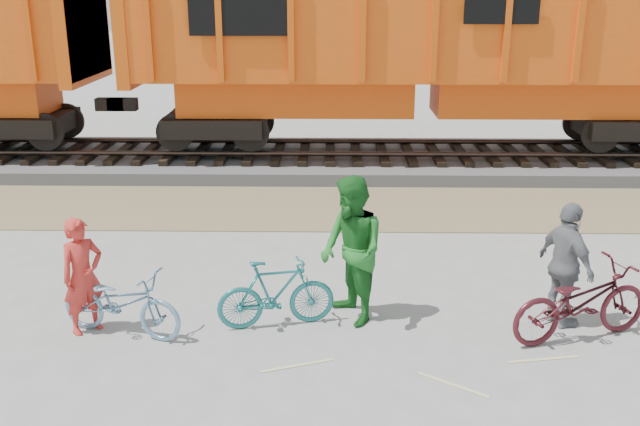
# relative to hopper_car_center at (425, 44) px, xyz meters

# --- Properties ---
(ground) EXTENTS (120.00, 120.00, 0.00)m
(ground) POSITION_rel_hopper_car_center_xyz_m (-1.59, -9.00, -3.01)
(ground) COLOR #9E9E99
(ground) RESTS_ON ground
(gravel_strip) EXTENTS (120.00, 3.00, 0.02)m
(gravel_strip) POSITION_rel_hopper_car_center_xyz_m (-1.59, -3.50, -3.00)
(gravel_strip) COLOR #8A7355
(gravel_strip) RESTS_ON ground
(ballast_bed) EXTENTS (120.00, 4.00, 0.30)m
(ballast_bed) POSITION_rel_hopper_car_center_xyz_m (-1.59, 0.00, -2.86)
(ballast_bed) COLOR slate
(ballast_bed) RESTS_ON ground
(track) EXTENTS (120.00, 2.60, 0.24)m
(track) POSITION_rel_hopper_car_center_xyz_m (-1.59, 0.00, -2.53)
(track) COLOR black
(track) RESTS_ON ballast_bed
(hopper_car_center) EXTENTS (14.00, 3.13, 4.65)m
(hopper_car_center) POSITION_rel_hopper_car_center_xyz_m (0.00, 0.00, 0.00)
(hopper_car_center) COLOR black
(hopper_car_center) RESTS_ON track
(bicycle_blue) EXTENTS (1.81, 1.06, 0.90)m
(bicycle_blue) POSITION_rel_hopper_car_center_xyz_m (-4.91, -9.02, -2.56)
(bicycle_blue) COLOR #6A95B4
(bicycle_blue) RESTS_ON ground
(bicycle_teal) EXTENTS (1.63, 0.79, 0.94)m
(bicycle_teal) POSITION_rel_hopper_car_center_xyz_m (-2.92, -8.75, -2.53)
(bicycle_teal) COLOR #1F7072
(bicycle_teal) RESTS_ON ground
(bicycle_maroon) EXTENTS (2.07, 1.28, 1.03)m
(bicycle_maroon) POSITION_rel_hopper_car_center_xyz_m (0.99, -9.03, -2.49)
(bicycle_maroon) COLOR #49151C
(bicycle_maroon) RESTS_ON ground
(person_solo) EXTENTS (0.66, 0.67, 1.56)m
(person_solo) POSITION_rel_hopper_car_center_xyz_m (-5.41, -8.92, -2.23)
(person_solo) COLOR red
(person_solo) RESTS_ON ground
(person_man) EXTENTS (1.11, 1.21, 2.01)m
(person_man) POSITION_rel_hopper_car_center_xyz_m (-1.92, -8.55, -2.00)
(person_man) COLOR #1D6B23
(person_man) RESTS_ON ground
(person_woman) EXTENTS (0.76, 1.08, 1.71)m
(person_woman) POSITION_rel_hopper_car_center_xyz_m (0.89, -8.63, -2.15)
(person_woman) COLOR slate
(person_woman) RESTS_ON ground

